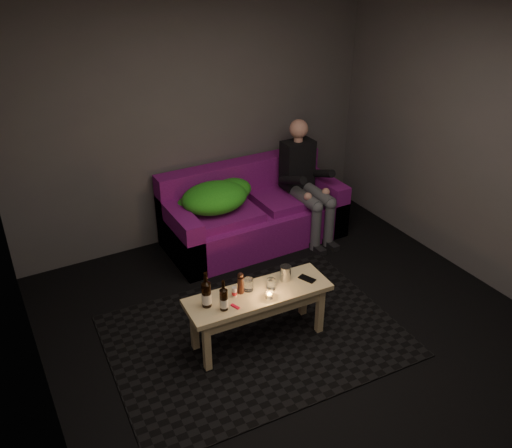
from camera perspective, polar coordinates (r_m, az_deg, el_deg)
The scene contains 17 objects.
floor at distance 4.63m, azimuth 6.01°, elevation -12.75°, with size 4.50×4.50×0.00m, color black.
room at distance 4.11m, azimuth 3.43°, elevation 8.61°, with size 4.50×4.50×4.50m.
rug at distance 4.70m, azimuth -0.06°, elevation -11.67°, with size 2.39×1.74×0.01m, color black.
sofa at distance 5.92m, azimuth -0.39°, elevation 1.00°, with size 1.92×0.87×0.83m.
green_blanket at distance 5.60m, azimuth -4.15°, elevation 2.92°, with size 0.85×0.58×0.29m.
person at distance 5.91m, azimuth 5.17°, elevation 4.77°, with size 0.35×0.80×1.28m.
coffee_table at distance 4.42m, azimuth 0.26°, elevation -8.12°, with size 1.21×0.44×0.49m.
beer_bottle_a at distance 4.18m, azimuth -5.25°, elevation -7.34°, with size 0.08×0.08×0.30m.
beer_bottle_b at distance 4.14m, azimuth -3.42°, elevation -7.88°, with size 0.07×0.07×0.26m.
salt_shaker at distance 4.31m, azimuth -2.29°, elevation -7.15°, with size 0.04×0.04×0.08m, color silver.
pepper_mill at distance 4.33m, azimuth -1.63°, elevation -6.46°, with size 0.05×0.05×0.14m, color black.
tumbler_back at distance 4.37m, azimuth -0.83°, elevation -6.40°, with size 0.08×0.08×0.10m, color white.
tealight at distance 4.30m, azimuth 1.41°, elevation -7.49°, with size 0.07×0.07×0.05m.
tumbler_front at distance 4.39m, azimuth 1.60°, elevation -6.31°, with size 0.07×0.07×0.09m, color white.
steel_cup at distance 4.49m, azimuth 3.12°, elevation -5.17°, with size 0.09×0.09×0.13m, color #AFB2B6.
smartphone at distance 4.54m, azimuth 5.39°, elevation -5.76°, with size 0.07×0.14×0.01m, color black.
red_lighter at distance 4.21m, azimuth -2.21°, elevation -8.68°, with size 0.02×0.08×0.01m, color red.
Camera 1 is at (-2.09, -2.78, 3.05)m, focal length 38.00 mm.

